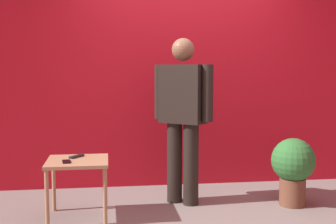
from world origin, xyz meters
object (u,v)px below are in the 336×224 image
object	(u,v)px
cell_phone	(66,162)
tv_remote	(77,156)
standing_person	(183,112)
side_table	(78,168)
potted_plant	(293,166)

from	to	relation	value
cell_phone	tv_remote	distance (m)	0.22
tv_remote	cell_phone	bearing A→B (deg)	-72.43
standing_person	tv_remote	bearing A→B (deg)	-168.55
standing_person	side_table	distance (m)	1.19
side_table	potted_plant	bearing A→B (deg)	2.66
potted_plant	standing_person	bearing A→B (deg)	167.93
cell_phone	tv_remote	size ratio (longest dim) A/B	0.85
cell_phone	potted_plant	distance (m)	2.23
side_table	tv_remote	size ratio (longest dim) A/B	3.27
side_table	tv_remote	xyz separation A→B (m)	(-0.02, 0.12, 0.09)
side_table	standing_person	bearing A→B (deg)	17.71
side_table	tv_remote	world-z (taller)	tv_remote
cell_phone	potted_plant	size ratio (longest dim) A/B	0.21
tv_remote	standing_person	bearing A→B (deg)	49.22
tv_remote	side_table	bearing A→B (deg)	-44.57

